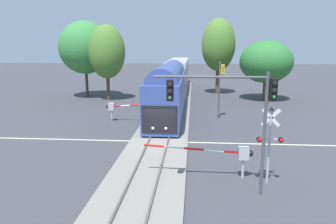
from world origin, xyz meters
TOP-DOWN VIEW (x-y plane):
  - ground_plane at (0.00, 0.00)m, footprint 220.00×220.00m
  - road_centre_stripe at (0.00, 0.00)m, footprint 44.00×0.20m
  - railway_track at (0.00, 0.00)m, footprint 4.40×80.00m
  - commuter_train at (0.00, 19.35)m, footprint 3.04×41.41m
  - crossing_gate_near at (4.65, -6.43)m, footprint 6.04×0.40m
  - crossing_signal_mast at (6.53, -7.05)m, footprint 1.36×0.44m
  - crossing_gate_far at (-4.83, 6.43)m, footprint 5.21×0.40m
  - traffic_signal_near_right at (4.41, -8.37)m, footprint 5.76×0.38m
  - traffic_signal_far_side at (5.25, 8.50)m, footprint 0.53×0.38m
  - elm_centre_background at (6.18, 25.43)m, footprint 5.00×5.00m
  - pine_left_background at (-12.58, 20.78)m, footprint 7.19×7.19m
  - oak_far_right at (12.14, 20.25)m, footprint 6.96×6.96m
  - oak_behind_train at (-8.92, 18.63)m, footprint 4.84×4.84m

SIDE VIEW (x-z plane):
  - ground_plane at x=0.00m, z-range 0.00..0.00m
  - road_centre_stripe at x=0.00m, z-range 0.00..0.01m
  - railway_track at x=0.00m, z-range -0.06..0.26m
  - crossing_gate_far at x=-4.83m, z-range 0.49..2.36m
  - crossing_gate_near at x=4.65m, z-range 0.51..2.36m
  - crossing_signal_mast at x=6.53m, z-range 0.46..4.64m
  - commuter_train at x=0.00m, z-range 0.21..5.37m
  - traffic_signal_far_side at x=5.25m, z-range 0.97..6.68m
  - traffic_signal_near_right at x=4.41m, z-range 1.58..7.61m
  - oak_far_right at x=12.14m, z-range 1.17..9.07m
  - oak_behind_train at x=-8.92m, z-range 1.44..11.42m
  - pine_left_background at x=-12.58m, z-range 1.66..12.29m
  - elm_centre_background at x=6.18m, z-range 1.73..12.93m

